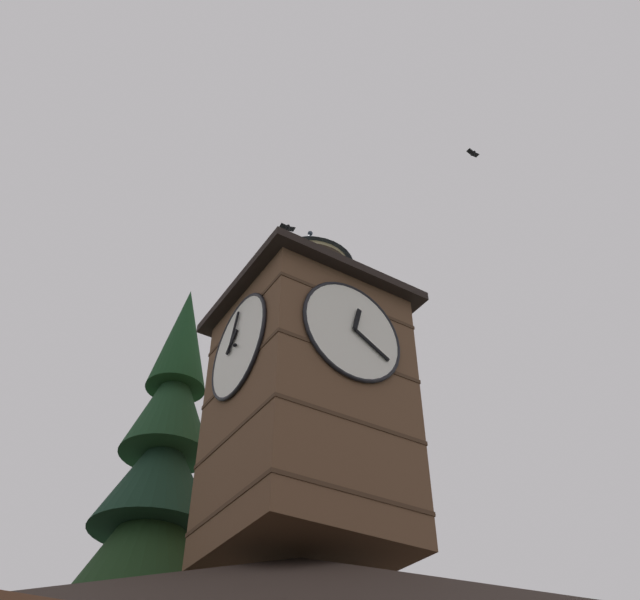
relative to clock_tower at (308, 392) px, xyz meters
The scene contains 3 objects.
clock_tower is the anchor object (origin of this frame).
flying_bird_high 10.43m from the clock_tower, 140.37° to the left, with size 0.46×0.22×0.12m.
flying_bird_low 7.03m from the clock_tower, 80.56° to the right, with size 0.53×0.30×0.16m.
Camera 1 is at (6.08, 11.18, 1.80)m, focal length 38.09 mm.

